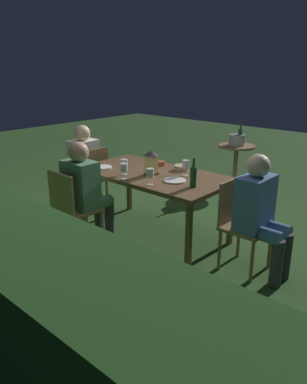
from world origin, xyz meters
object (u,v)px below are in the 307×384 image
object	(u,v)px
plate_b	(103,167)
wine_glass_c	(124,168)
person_in_cream	(81,163)
wine_glass_d	(124,164)
bowl_olives	(181,167)
person_in_blue	(261,211)
wine_glass_b	(186,165)
potted_plant_corner	(140,304)
lantern_centerpiece	(151,161)
ice_bucket	(237,139)
chair_side_right_b	(72,207)
chair_head_far	(91,177)
chair_head_near	(240,221)
wine_glass_a	(150,174)
side_table	(236,159)
potted_plant_by_hedge	(234,358)
green_bottle_on_table	(193,176)
bowl_bread	(160,163)
person_in_green	(86,189)
plate_a	(175,181)

from	to	relation	value
plate_b	wine_glass_c	bearing A→B (deg)	163.40
person_in_cream	wine_glass_d	size ratio (longest dim) A/B	6.80
bowl_olives	person_in_cream	bearing A→B (deg)	11.88
person_in_blue	wine_glass_b	size ratio (longest dim) A/B	6.80
wine_glass_c	potted_plant_corner	xyz separation A→B (m)	(-1.36, 1.19, -0.39)
lantern_centerpiece	ice_bucket	distance (m)	2.36
chair_side_right_b	chair_head_far	distance (m)	1.11
chair_head_near	potted_plant_corner	world-z (taller)	chair_head_near
chair_head_near	person_in_cream	xyz separation A→B (m)	(2.40, 0.00, 0.15)
chair_side_right_b	chair_head_near	distance (m)	1.71
chair_side_right_b	potted_plant_corner	bearing A→B (deg)	156.45
person_in_blue	wine_glass_a	world-z (taller)	person_in_blue
side_table	potted_plant_by_hedge	world-z (taller)	potted_plant_by_hedge
chair_head_near	plate_b	world-z (taller)	chair_head_near
wine_glass_a	ice_bucket	bearing A→B (deg)	-78.56
chair_side_right_b	green_bottle_on_table	distance (m)	1.30
chair_side_right_b	wine_glass_a	distance (m)	0.90
wine_glass_a	bowl_bread	distance (m)	0.78
chair_side_right_b	green_bottle_on_table	bearing A→B (deg)	-144.27
bowl_olives	bowl_bread	size ratio (longest dim) A/B	1.24
bowl_olives	bowl_bread	distance (m)	0.32
plate_b	wine_glass_d	bearing A→B (deg)	175.90
wine_glass_a	bowl_bread	xyz separation A→B (m)	(0.43, -0.64, -0.09)
person_in_green	person_in_cream	size ratio (longest dim) A/B	1.00
plate_a	potted_plant_corner	xyz separation A→B (m)	(-0.92, 1.49, -0.28)
bowl_bread	wine_glass_b	bearing A→B (deg)	164.42
lantern_centerpiece	potted_plant_by_hedge	xyz separation A→B (m)	(-1.94, 1.52, -0.43)
potted_plant_by_hedge	ice_bucket	bearing A→B (deg)	-59.96
chair_head_far	plate_a	size ratio (longest dim) A/B	3.79
wine_glass_c	side_table	xyz separation A→B (m)	(0.20, -2.66, -0.41)
bowl_bread	person_in_blue	bearing A→B (deg)	168.58
plate_b	potted_plant_corner	distance (m)	2.33
person_in_green	chair_head_near	size ratio (longest dim) A/B	1.32
chair_side_right_b	side_table	world-z (taller)	chair_side_right_b
wine_glass_d	chair_head_near	bearing A→B (deg)	-168.88
chair_head_near	person_in_cream	world-z (taller)	person_in_cream
wine_glass_a	side_table	xyz separation A→B (m)	(0.53, -2.63, -0.41)
plate_b	lantern_centerpiece	bearing A→B (deg)	-164.31
wine_glass_a	wine_glass_b	world-z (taller)	same
bowl_bread	potted_plant_by_hedge	xyz separation A→B (m)	(-2.13, 1.87, -0.31)
lantern_centerpiece	potted_plant_corner	world-z (taller)	lantern_centerpiece
chair_head_far	side_table	world-z (taller)	chair_head_far
wine_glass_b	wine_glass_c	distance (m)	0.67
person_in_cream	bowl_bread	world-z (taller)	person_in_cream
wine_glass_c	side_table	size ratio (longest dim) A/B	0.25
chair_head_far	bowl_bread	bearing A→B (deg)	-162.51
lantern_centerpiece	plate_a	size ratio (longest dim) A/B	1.16
bowl_bread	ice_bucket	size ratio (longest dim) A/B	0.38
chair_head_far	person_in_cream	bearing A→B (deg)	0.00
chair_head_near	plate_a	xyz separation A→B (m)	(0.73, 0.09, 0.27)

